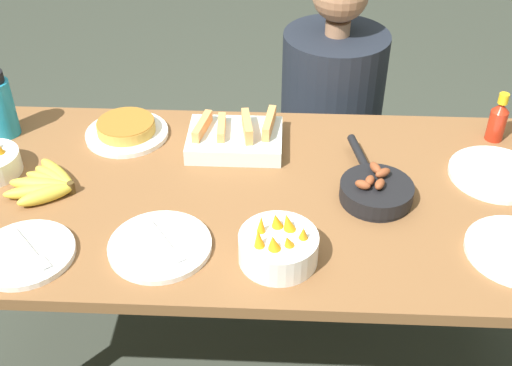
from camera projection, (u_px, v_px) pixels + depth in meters
name	position (u px, v px, depth m)	size (l,w,h in m)	color
ground_plane	(256.00, 356.00, 2.20)	(14.00, 14.00, 0.00)	#383D33
dining_table	(256.00, 217.00, 1.83)	(1.74, 0.85, 0.72)	brown
banana_bunch	(48.00, 184.00, 1.77)	(0.20, 0.23, 0.04)	gold
melon_tray	(235.00, 138.00, 1.93)	(0.28, 0.21, 0.10)	silver
skillet	(375.00, 190.00, 1.73)	(0.20, 0.35, 0.08)	black
frittata_plate_center	(127.00, 130.00, 1.98)	(0.26, 0.26, 0.05)	white
empty_plate_near_front	(496.00, 174.00, 1.82)	(0.27, 0.27, 0.02)	white
empty_plate_far_left	(160.00, 246.00, 1.58)	(0.26, 0.26, 0.02)	white
empty_plate_far_right	(25.00, 254.00, 1.56)	(0.24, 0.24, 0.02)	white
fruit_bowl_citrus	(278.00, 246.00, 1.53)	(0.19, 0.19, 0.12)	white
hot_sauce_bottle	(498.00, 120.00, 1.94)	(0.05, 0.05, 0.16)	#B72814
person_figure	(329.00, 136.00, 2.50)	(0.42, 0.42, 1.11)	black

